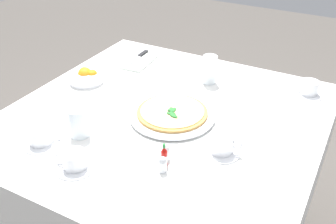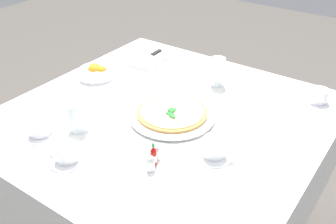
% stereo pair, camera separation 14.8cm
% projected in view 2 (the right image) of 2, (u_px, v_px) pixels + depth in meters
% --- Properties ---
extents(dining_table, '(1.16, 1.16, 0.75)m').
position_uv_depth(dining_table, '(165.00, 142.00, 1.57)').
color(dining_table, white).
rests_on(dining_table, ground_plane).
extents(pizza_plate, '(0.33, 0.33, 0.02)m').
position_uv_depth(pizza_plate, '(171.00, 116.00, 1.48)').
color(pizza_plate, white).
rests_on(pizza_plate, dining_table).
extents(pizza, '(0.27, 0.27, 0.02)m').
position_uv_depth(pizza, '(172.00, 113.00, 1.47)').
color(pizza, '#C68E47').
rests_on(pizza, pizza_plate).
extents(coffee_cup_back_corner, '(0.13, 0.13, 0.06)m').
position_uv_depth(coffee_cup_back_corner, '(318.00, 97.00, 1.56)').
color(coffee_cup_back_corner, white).
rests_on(coffee_cup_back_corner, dining_table).
extents(coffee_cup_right_edge, '(0.13, 0.13, 0.06)m').
position_uv_depth(coffee_cup_right_edge, '(40.00, 129.00, 1.37)').
color(coffee_cup_right_edge, white).
rests_on(coffee_cup_right_edge, dining_table).
extents(coffee_cup_near_right, '(0.13, 0.13, 0.06)m').
position_uv_depth(coffee_cup_near_right, '(66.00, 154.00, 1.25)').
color(coffee_cup_near_right, white).
rests_on(coffee_cup_near_right, dining_table).
extents(coffee_cup_near_left, '(0.13, 0.13, 0.07)m').
position_uv_depth(coffee_cup_near_left, '(214.00, 148.00, 1.27)').
color(coffee_cup_near_left, white).
rests_on(coffee_cup_near_left, dining_table).
extents(water_glass_far_right, '(0.06, 0.06, 0.12)m').
position_uv_depth(water_glass_far_right, '(217.00, 74.00, 1.68)').
color(water_glass_far_right, white).
rests_on(water_glass_far_right, dining_table).
extents(water_glass_center_back, '(0.07, 0.07, 0.11)m').
position_uv_depth(water_glass_center_back, '(78.00, 118.00, 1.39)').
color(water_glass_center_back, white).
rests_on(water_glass_center_back, dining_table).
extents(napkin_folded, '(0.23, 0.15, 0.02)m').
position_uv_depth(napkin_folded, '(150.00, 59.00, 1.92)').
color(napkin_folded, white).
rests_on(napkin_folded, dining_table).
extents(dinner_knife, '(0.20, 0.02, 0.01)m').
position_uv_depth(dinner_knife, '(150.00, 56.00, 1.91)').
color(dinner_knife, silver).
rests_on(dinner_knife, napkin_folded).
extents(citrus_bowl, '(0.15, 0.15, 0.07)m').
position_uv_depth(citrus_bowl, '(96.00, 72.00, 1.75)').
color(citrus_bowl, white).
rests_on(citrus_bowl, dining_table).
extents(hot_sauce_bottle, '(0.02, 0.02, 0.08)m').
position_uv_depth(hot_sauce_bottle, '(153.00, 156.00, 1.23)').
color(hot_sauce_bottle, '#B7140F').
rests_on(hot_sauce_bottle, dining_table).
extents(salt_shaker, '(0.03, 0.03, 0.06)m').
position_uv_depth(salt_shaker, '(151.00, 164.00, 1.21)').
color(salt_shaker, white).
rests_on(salt_shaker, dining_table).
extents(pepper_shaker, '(0.03, 0.03, 0.06)m').
position_uv_depth(pepper_shaker, '(156.00, 153.00, 1.26)').
color(pepper_shaker, white).
rests_on(pepper_shaker, dining_table).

